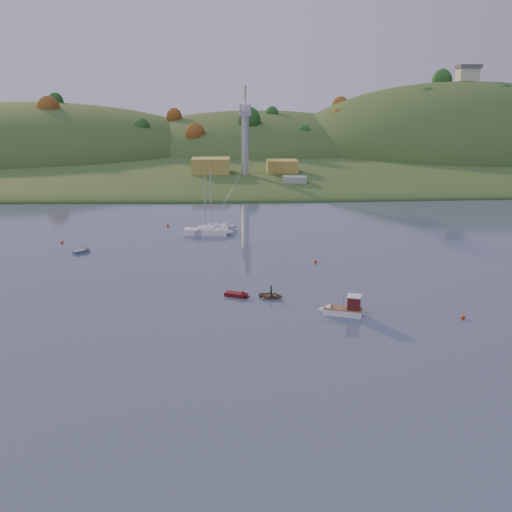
{
  "coord_description": "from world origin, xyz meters",
  "views": [
    {
      "loc": [
        -2.22,
        -44.87,
        25.85
      ],
      "look_at": [
        1.18,
        31.65,
        3.71
      ],
      "focal_mm": 40.0,
      "sensor_mm": 36.0,
      "label": 1
    }
  ],
  "objects_px": {
    "grey_dinghy": "(84,251)",
    "sailboat_far": "(206,231)",
    "fishing_boat": "(340,309)",
    "sailboat_near": "(212,229)",
    "red_tender": "(241,295)",
    "canoe": "(271,295)"
  },
  "relations": [
    {
      "from": "fishing_boat",
      "to": "red_tender",
      "type": "distance_m",
      "value": 13.6
    },
    {
      "from": "canoe",
      "to": "red_tender",
      "type": "distance_m",
      "value": 3.99
    },
    {
      "from": "red_tender",
      "to": "sailboat_near",
      "type": "bearing_deg",
      "value": 121.91
    },
    {
      "from": "fishing_boat",
      "to": "canoe",
      "type": "height_order",
      "value": "fishing_boat"
    },
    {
      "from": "sailboat_near",
      "to": "grey_dinghy",
      "type": "bearing_deg",
      "value": -177.2
    },
    {
      "from": "sailboat_far",
      "to": "canoe",
      "type": "bearing_deg",
      "value": -68.31
    },
    {
      "from": "red_tender",
      "to": "grey_dinghy",
      "type": "bearing_deg",
      "value": 162.55
    },
    {
      "from": "grey_dinghy",
      "to": "sailboat_far",
      "type": "bearing_deg",
      "value": -11.49
    },
    {
      "from": "sailboat_near",
      "to": "red_tender",
      "type": "distance_m",
      "value": 35.73
    },
    {
      "from": "fishing_boat",
      "to": "red_tender",
      "type": "bearing_deg",
      "value": -11.03
    },
    {
      "from": "fishing_boat",
      "to": "sailboat_far",
      "type": "bearing_deg",
      "value": -48.19
    },
    {
      "from": "sailboat_far",
      "to": "canoe",
      "type": "relative_size",
      "value": 3.52
    },
    {
      "from": "sailboat_near",
      "to": "sailboat_far",
      "type": "bearing_deg",
      "value": -156.5
    },
    {
      "from": "sailboat_far",
      "to": "fishing_boat",
      "type": "bearing_deg",
      "value": -60.67
    },
    {
      "from": "red_tender",
      "to": "grey_dinghy",
      "type": "relative_size",
      "value": 1.17
    },
    {
      "from": "fishing_boat",
      "to": "sailboat_near",
      "type": "distance_m",
      "value": 45.23
    },
    {
      "from": "red_tender",
      "to": "grey_dinghy",
      "type": "xyz_separation_m",
      "value": [
        -25.78,
        22.86,
        -0.01
      ]
    },
    {
      "from": "canoe",
      "to": "red_tender",
      "type": "xyz_separation_m",
      "value": [
        -3.96,
        0.51,
        -0.08
      ]
    },
    {
      "from": "fishing_boat",
      "to": "sailboat_far",
      "type": "height_order",
      "value": "sailboat_far"
    },
    {
      "from": "fishing_boat",
      "to": "canoe",
      "type": "bearing_deg",
      "value": -19.6
    },
    {
      "from": "fishing_boat",
      "to": "grey_dinghy",
      "type": "distance_m",
      "value": 47.82
    },
    {
      "from": "fishing_boat",
      "to": "sailboat_far",
      "type": "xyz_separation_m",
      "value": [
        -17.74,
        40.71,
        -0.03
      ]
    }
  ]
}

